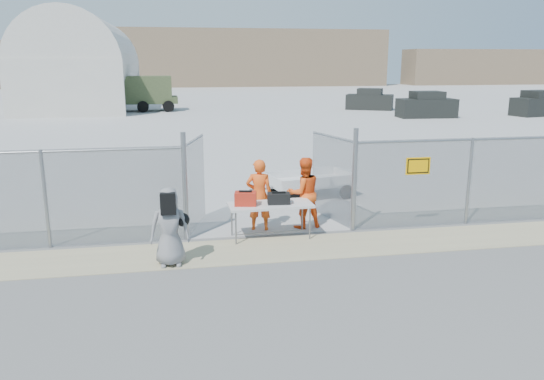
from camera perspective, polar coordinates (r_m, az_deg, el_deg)
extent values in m
plane|color=#585858|center=(10.81, 1.90, -8.16)|extent=(160.00, 160.00, 0.00)
cube|color=#ABABAB|center=(52.01, -7.93, 9.14)|extent=(160.00, 80.00, 0.01)
cube|color=tan|center=(11.73, 0.87, -6.34)|extent=(44.00, 1.60, 0.01)
cube|color=red|center=(12.08, -2.86, -0.94)|extent=(0.54, 0.41, 0.31)
cube|color=black|center=(12.20, 0.73, -0.91)|extent=(0.54, 0.35, 0.25)
imported|color=#FF5918|center=(12.80, -1.39, -0.54)|extent=(0.72, 0.55, 1.76)
imported|color=#FF5918|center=(13.01, 3.43, -0.31)|extent=(0.96, 0.80, 1.76)
imported|color=gray|center=(10.79, -10.96, -3.94)|extent=(0.79, 0.52, 1.61)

